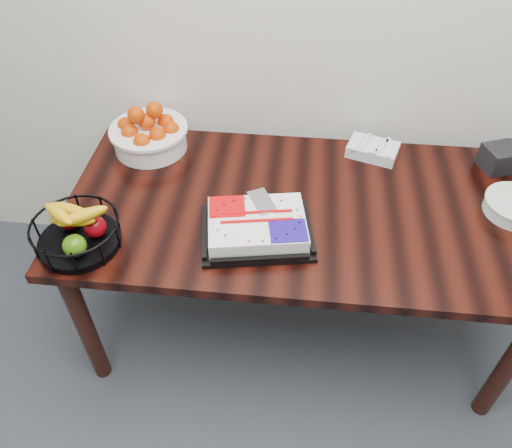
# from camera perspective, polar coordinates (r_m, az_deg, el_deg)

# --- Properties ---
(table) EXTENTS (1.80, 0.90, 0.75)m
(table) POSITION_cam_1_polar(r_m,az_deg,el_deg) (1.98, 4.97, 0.38)
(table) COLOR black
(table) RESTS_ON ground
(cake_tray) EXTENTS (0.44, 0.37, 0.08)m
(cake_tray) POSITION_cam_1_polar(r_m,az_deg,el_deg) (1.77, 0.11, -0.30)
(cake_tray) COLOR black
(cake_tray) RESTS_ON table
(tangerine_bowl) EXTENTS (0.33, 0.33, 0.21)m
(tangerine_bowl) POSITION_cam_1_polar(r_m,az_deg,el_deg) (2.19, -12.19, 10.46)
(tangerine_bowl) COLOR white
(tangerine_bowl) RESTS_ON table
(fruit_basket) EXTENTS (0.30, 0.30, 0.16)m
(fruit_basket) POSITION_cam_1_polar(r_m,az_deg,el_deg) (1.82, -19.86, -0.78)
(fruit_basket) COLOR black
(fruit_basket) RESTS_ON table
(fork_bag) EXTENTS (0.23, 0.19, 0.06)m
(fork_bag) POSITION_cam_1_polar(r_m,az_deg,el_deg) (2.20, 13.21, 8.33)
(fork_bag) COLOR silver
(fork_bag) RESTS_ON table
(napkin_box) EXTENTS (0.17, 0.16, 0.10)m
(napkin_box) POSITION_cam_1_polar(r_m,az_deg,el_deg) (2.29, 26.13, 6.80)
(napkin_box) COLOR black
(napkin_box) RESTS_ON table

